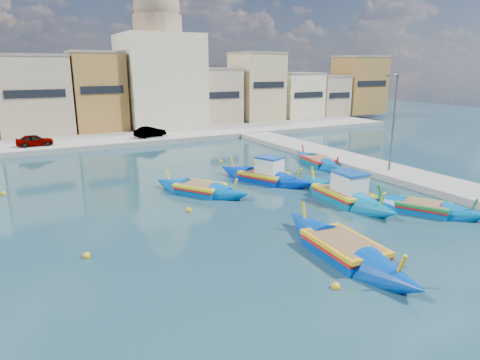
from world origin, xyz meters
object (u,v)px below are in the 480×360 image
object	(u,v)px
luzzu_green	(200,190)
church_block	(159,67)
quay_street_lamp	(393,122)
luzzu_blue_cabin	(264,177)
luzzu_cyan_mid	(318,163)
luzzu_turquoise_cabin	(343,195)
luzzu_blue_south	(344,250)
luzzu_cyan_south	(423,209)

from	to	relation	value
luzzu_green	church_block	bearing A→B (deg)	76.23
quay_street_lamp	luzzu_blue_cabin	size ratio (longest dim) A/B	0.92
church_block	luzzu_blue_cabin	distance (m)	31.78
church_block	luzzu_cyan_mid	world-z (taller)	church_block
luzzu_turquoise_cabin	luzzu_blue_south	bearing A→B (deg)	-131.31
quay_street_lamp	luzzu_blue_cabin	bearing A→B (deg)	160.77
quay_street_lamp	luzzu_blue_south	size ratio (longest dim) A/B	0.81
luzzu_green	luzzu_blue_south	world-z (taller)	luzzu_blue_south
luzzu_turquoise_cabin	luzzu_cyan_south	bearing A→B (deg)	-57.25
luzzu_turquoise_cabin	luzzu_cyan_south	size ratio (longest dim) A/B	1.36
church_block	luzzu_blue_south	world-z (taller)	church_block
luzzu_cyan_south	luzzu_turquoise_cabin	bearing A→B (deg)	122.75
church_block	luzzu_blue_south	bearing A→B (deg)	-97.53
church_block	quay_street_lamp	distance (m)	35.04
luzzu_cyan_mid	luzzu_cyan_south	distance (m)	13.28
luzzu_green	luzzu_cyan_mid	bearing A→B (deg)	13.49
luzzu_blue_cabin	luzzu_cyan_mid	distance (m)	7.50
luzzu_blue_cabin	luzzu_cyan_south	distance (m)	11.61
luzzu_blue_cabin	luzzu_cyan_south	xyz separation A→B (m)	(4.66, -10.64, -0.13)
church_block	luzzu_blue_cabin	world-z (taller)	church_block
luzzu_blue_cabin	luzzu_green	size ratio (longest dim) A/B	1.14
quay_street_lamp	luzzu_green	size ratio (longest dim) A/B	1.05
quay_street_lamp	luzzu_blue_south	bearing A→B (deg)	-143.67
quay_street_lamp	church_block	bearing A→B (deg)	102.35
church_block	quay_street_lamp	xyz separation A→B (m)	(7.44, -34.00, -4.07)
quay_street_lamp	luzzu_turquoise_cabin	size ratio (longest dim) A/B	0.80
church_block	luzzu_turquoise_cabin	xyz separation A→B (m)	(-0.07, -37.23, -8.03)
luzzu_blue_cabin	luzzu_blue_south	xyz separation A→B (m)	(-3.68, -13.05, -0.08)
luzzu_turquoise_cabin	luzzu_blue_cabin	world-z (taller)	luzzu_turquoise_cabin
luzzu_green	luzzu_blue_south	bearing A→B (deg)	-81.33
luzzu_turquoise_cabin	luzzu_blue_south	size ratio (longest dim) A/B	1.01
luzzu_blue_cabin	luzzu_cyan_mid	bearing A→B (deg)	18.79
quay_street_lamp	luzzu_cyan_mid	bearing A→B (deg)	113.05
luzzu_turquoise_cabin	luzzu_blue_cabin	size ratio (longest dim) A/B	1.14
luzzu_cyan_mid	luzzu_blue_south	xyz separation A→B (m)	(-10.78, -15.47, 0.04)
church_block	luzzu_green	xyz separation A→B (m)	(-7.67, -31.30, -8.14)
quay_street_lamp	luzzu_cyan_mid	size ratio (longest dim) A/B	0.96
church_block	luzzu_cyan_mid	size ratio (longest dim) A/B	2.29
church_block	luzzu_turquoise_cabin	distance (m)	38.08
luzzu_blue_cabin	luzzu_cyan_mid	world-z (taller)	luzzu_blue_cabin
luzzu_blue_south	church_block	bearing A→B (deg)	82.47
luzzu_green	luzzu_blue_south	distance (m)	12.57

